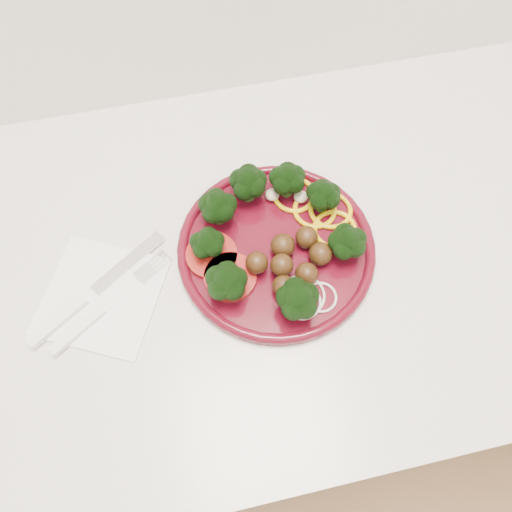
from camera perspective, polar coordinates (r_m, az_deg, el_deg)
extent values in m
cube|color=silver|center=(1.12, -12.93, -12.77)|extent=(2.40, 0.60, 0.87)
cube|color=silver|center=(0.71, -20.25, -4.09)|extent=(2.40, 0.60, 0.03)
cylinder|color=#460814|center=(0.67, 2.32, 0.72)|extent=(0.26, 0.26, 0.01)
torus|color=#460814|center=(0.67, 2.34, 0.95)|extent=(0.27, 0.27, 0.01)
sphere|color=#412910|center=(0.64, 5.82, -2.03)|extent=(0.03, 0.03, 0.03)
sphere|color=#412910|center=(0.66, 5.82, 2.17)|extent=(0.03, 0.03, 0.03)
sphere|color=#412910|center=(0.65, 3.08, 1.19)|extent=(0.03, 0.03, 0.03)
sphere|color=#412910|center=(0.64, 0.09, -0.94)|extent=(0.03, 0.03, 0.03)
sphere|color=#412910|center=(0.64, 2.95, -1.22)|extent=(0.03, 0.03, 0.03)
sphere|color=#412910|center=(0.65, 7.39, 0.26)|extent=(0.03, 0.03, 0.03)
sphere|color=#412910|center=(0.63, 3.14, -3.40)|extent=(0.03, 0.03, 0.03)
torus|color=#DDB208|center=(0.70, 6.72, 5.28)|extent=(0.06, 0.06, 0.01)
torus|color=#DDB208|center=(0.68, 8.98, 3.02)|extent=(0.06, 0.06, 0.01)
torus|color=#DDB208|center=(0.71, 4.37, 7.02)|extent=(0.06, 0.06, 0.01)
torus|color=#DDB208|center=(0.70, 8.51, 5.22)|extent=(0.06, 0.06, 0.01)
cylinder|color=#720A07|center=(0.66, -5.09, 0.10)|extent=(0.07, 0.07, 0.01)
cylinder|color=#720A07|center=(0.64, -2.94, -2.40)|extent=(0.07, 0.07, 0.01)
torus|color=beige|center=(0.63, 5.25, -5.19)|extent=(0.05, 0.05, 0.00)
torus|color=beige|center=(0.64, 7.40, -4.68)|extent=(0.04, 0.04, 0.00)
torus|color=beige|center=(0.64, 5.36, -4.50)|extent=(0.06, 0.06, 0.00)
ellipsoid|color=#C6B793|center=(0.70, 1.87, 6.97)|extent=(0.02, 0.02, 0.01)
ellipsoid|color=#C6B793|center=(0.69, -3.46, 5.25)|extent=(0.02, 0.02, 0.01)
ellipsoid|color=#C6B793|center=(0.70, 5.11, 6.73)|extent=(0.02, 0.02, 0.01)
cube|color=white|center=(0.68, -17.24, -4.37)|extent=(0.19, 0.19, 0.00)
cube|color=silver|center=(0.68, -14.35, -0.71)|extent=(0.11, 0.08, 0.00)
cube|color=white|center=(0.68, -21.76, -6.89)|extent=(0.08, 0.06, 0.01)
cube|color=white|center=(0.66, -19.73, -7.99)|extent=(0.07, 0.05, 0.01)
cube|color=silver|center=(0.67, -12.55, -1.93)|extent=(0.03, 0.03, 0.00)
cube|color=silver|center=(0.67, -10.48, -1.05)|extent=(0.03, 0.02, 0.00)
cube|color=silver|center=(0.68, -10.81, -0.73)|extent=(0.03, 0.02, 0.00)
cube|color=silver|center=(0.68, -11.14, -0.41)|extent=(0.03, 0.02, 0.00)
cube|color=silver|center=(0.68, -11.47, -0.10)|extent=(0.03, 0.02, 0.00)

